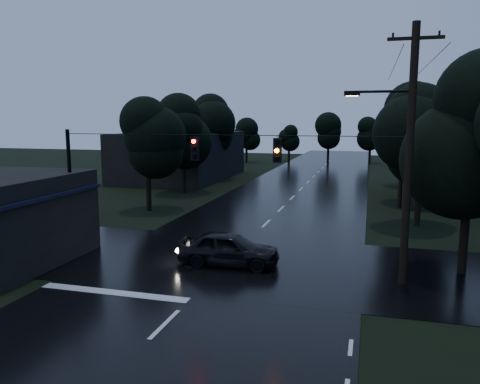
% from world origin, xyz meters
% --- Properties ---
extents(main_road, '(12.00, 120.00, 0.02)m').
position_xyz_m(main_road, '(0.00, 30.00, 0.00)').
color(main_road, black).
rests_on(main_road, ground).
extents(cross_street, '(60.00, 9.00, 0.02)m').
position_xyz_m(cross_street, '(0.00, 12.00, 0.00)').
color(cross_street, black).
rests_on(cross_street, ground).
extents(building_far_right, '(10.00, 14.00, 4.40)m').
position_xyz_m(building_far_right, '(14.00, 34.00, 2.20)').
color(building_far_right, black).
rests_on(building_far_right, ground).
extents(building_far_left, '(10.00, 16.00, 5.00)m').
position_xyz_m(building_far_left, '(-14.00, 40.00, 2.50)').
color(building_far_left, black).
rests_on(building_far_left, ground).
extents(utility_pole_main, '(3.50, 0.30, 10.00)m').
position_xyz_m(utility_pole_main, '(7.41, 11.00, 5.26)').
color(utility_pole_main, black).
rests_on(utility_pole_main, ground).
extents(utility_pole_far, '(2.00, 0.30, 7.50)m').
position_xyz_m(utility_pole_far, '(8.30, 28.00, 3.88)').
color(utility_pole_far, black).
rests_on(utility_pole_far, ground).
extents(anchor_pole_left, '(0.18, 0.18, 6.00)m').
position_xyz_m(anchor_pole_left, '(-7.50, 11.00, 3.00)').
color(anchor_pole_left, black).
rests_on(anchor_pole_left, ground).
extents(span_signals, '(15.00, 0.37, 1.12)m').
position_xyz_m(span_signals, '(0.56, 10.99, 5.24)').
color(span_signals, black).
rests_on(span_signals, ground).
extents(tree_corner_near, '(4.48, 4.48, 9.44)m').
position_xyz_m(tree_corner_near, '(10.00, 13.00, 5.99)').
color(tree_corner_near, black).
rests_on(tree_corner_near, ground).
extents(tree_left_a, '(3.92, 3.92, 8.26)m').
position_xyz_m(tree_left_a, '(-9.00, 22.00, 5.24)').
color(tree_left_a, black).
rests_on(tree_left_a, ground).
extents(tree_left_b, '(4.20, 4.20, 8.85)m').
position_xyz_m(tree_left_b, '(-9.60, 30.00, 5.62)').
color(tree_left_b, black).
rests_on(tree_left_b, ground).
extents(tree_left_c, '(4.48, 4.48, 9.44)m').
position_xyz_m(tree_left_c, '(-10.20, 40.00, 5.99)').
color(tree_left_c, black).
rests_on(tree_left_c, ground).
extents(tree_right_a, '(4.20, 4.20, 8.85)m').
position_xyz_m(tree_right_a, '(9.00, 22.00, 5.62)').
color(tree_right_a, black).
rests_on(tree_right_a, ground).
extents(tree_right_b, '(4.48, 4.48, 9.44)m').
position_xyz_m(tree_right_b, '(9.60, 30.00, 5.99)').
color(tree_right_b, black).
rests_on(tree_right_b, ground).
extents(tree_right_c, '(4.76, 4.76, 10.03)m').
position_xyz_m(tree_right_c, '(10.20, 40.00, 6.37)').
color(tree_right_c, black).
rests_on(tree_right_c, ground).
extents(car, '(4.56, 1.99, 1.53)m').
position_xyz_m(car, '(0.18, 11.44, 0.77)').
color(car, black).
rests_on(car, ground).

